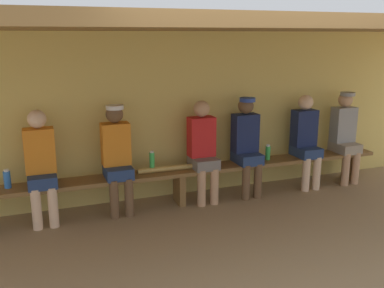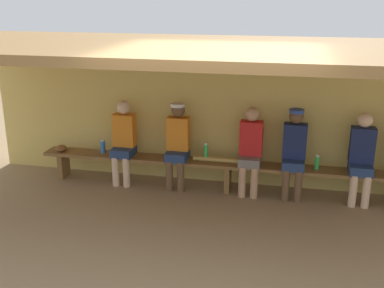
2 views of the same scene
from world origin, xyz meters
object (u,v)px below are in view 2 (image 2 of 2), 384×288
player_with_sunglasses (362,155)px  player_near_post (294,149)px  player_in_white (250,147)px  baseball_bat (221,160)px  bench (228,167)px  player_shirtless_tan (124,139)px  water_bottle_green (103,147)px  water_bottle_blue (317,163)px  baseball_glove_dark_brown (61,148)px  player_in_blue (178,141)px  water_bottle_orange (206,152)px

player_with_sunglasses → player_near_post: bearing=180.0°
player_in_white → baseball_bat: 0.50m
player_with_sunglasses → baseball_bat: player_with_sunglasses is taller
bench → player_in_white: bearing=0.5°
player_shirtless_tan → water_bottle_green: player_shirtless_tan is taller
player_with_sunglasses → water_bottle_blue: size_ratio=6.15×
player_with_sunglasses → player_shirtless_tan: (-3.59, 0.00, 0.00)m
bench → player_near_post: bearing=0.2°
player_near_post → player_with_sunglasses: bearing=-0.0°
bench → player_shirtless_tan: bearing=179.9°
water_bottle_green → baseball_glove_dark_brown: water_bottle_green is taller
bench → water_bottle_blue: 1.32m
bench → water_bottle_blue: size_ratio=27.64×
player_with_sunglasses → player_in_white: bearing=180.0°
bench → water_bottle_green: 2.06m
bench → player_near_post: 1.03m
player_in_white → baseball_bat: (-0.44, -0.00, -0.24)m
player_in_blue → baseball_glove_dark_brown: bearing=-179.3°
bench → player_in_white: player_in_white is taller
player_with_sunglasses → water_bottle_blue: (-0.61, 0.01, -0.17)m
player_in_blue → player_near_post: same height
player_shirtless_tan → player_in_blue: bearing=0.0°
baseball_glove_dark_brown → water_bottle_orange: bearing=-99.0°
player_shirtless_tan → baseball_glove_dark_brown: size_ratio=5.56×
water_bottle_green → bench: bearing=-1.1°
player_with_sunglasses → baseball_glove_dark_brown: player_with_sunglasses is taller
water_bottle_orange → baseball_bat: bearing=-5.8°
player_in_blue → player_shirtless_tan: size_ratio=1.01×
bench → water_bottle_blue: (1.31, 0.01, 0.18)m
player_in_white → player_near_post: (0.64, 0.00, 0.02)m
bench → water_bottle_orange: 0.41m
baseball_glove_dark_brown → player_in_white: bearing=-99.6°
water_bottle_orange → player_in_white: bearing=-1.8°
player_in_white → baseball_glove_dark_brown: bearing=-179.6°
player_in_white → bench: bearing=-179.5°
bench → baseball_glove_dark_brown: 2.77m
player_with_sunglasses → water_bottle_orange: 2.27m
player_shirtless_tan → water_bottle_green: 0.41m
bench → player_in_blue: player_in_blue is taller
player_near_post → water_bottle_blue: bearing=1.1°
water_bottle_orange → baseball_bat: (0.24, -0.02, -0.10)m
water_bottle_green → player_in_blue: bearing=-1.7°
player_in_blue → water_bottle_orange: 0.47m
player_with_sunglasses → player_near_post: size_ratio=0.99×
player_shirtless_tan → player_near_post: bearing=0.0°
player_near_post → water_bottle_blue: size_ratio=6.20×
player_with_sunglasses → water_bottle_blue: player_with_sunglasses is taller
bench → baseball_bat: bearing=-180.0°
player_shirtless_tan → water_bottle_green: (-0.37, 0.04, -0.16)m
water_bottle_green → player_near_post: bearing=-0.7°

